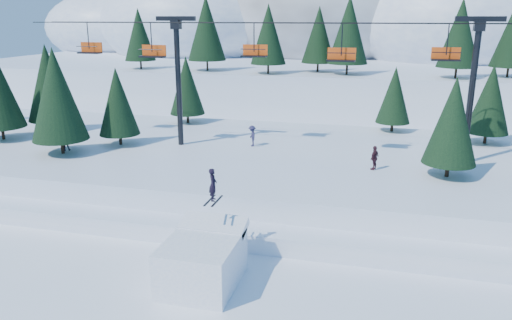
% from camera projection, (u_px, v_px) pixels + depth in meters
% --- Properties ---
extents(ground, '(160.00, 160.00, 0.00)m').
position_uv_depth(ground, '(213.00, 300.00, 23.31)').
color(ground, white).
rests_on(ground, ground).
extents(mid_shelf, '(70.00, 22.00, 2.50)m').
position_uv_depth(mid_shelf, '(287.00, 167.00, 39.70)').
color(mid_shelf, white).
rests_on(mid_shelf, ground).
extents(berm, '(70.00, 6.00, 1.10)m').
position_uv_depth(berm, '(256.00, 223.00, 30.59)').
color(berm, white).
rests_on(berm, ground).
extents(mountain_ridge, '(119.00, 60.00, 26.46)m').
position_uv_depth(mountain_ridge, '(319.00, 34.00, 90.07)').
color(mountain_ridge, white).
rests_on(mountain_ridge, ground).
extents(jump_kicker, '(3.45, 4.71, 5.53)m').
position_uv_depth(jump_kicker, '(203.00, 259.00, 24.50)').
color(jump_kicker, white).
rests_on(jump_kicker, ground).
extents(chairlift, '(46.00, 3.21, 10.28)m').
position_uv_depth(chairlift, '(309.00, 64.00, 37.13)').
color(chairlift, black).
rests_on(chairlift, mid_shelf).
extents(conifer_stand, '(63.97, 18.07, 8.82)m').
position_uv_depth(conifer_stand, '(333.00, 98.00, 37.61)').
color(conifer_stand, black).
rests_on(conifer_stand, mid_shelf).
extents(distant_skiers, '(30.22, 7.22, 1.71)m').
position_uv_depth(distant_skiers, '(284.00, 143.00, 38.55)').
color(distant_skiers, '#1E3C35').
rests_on(distant_skiers, mid_shelf).
extents(banner_near, '(2.85, 0.32, 0.90)m').
position_uv_depth(banner_near, '(380.00, 258.00, 26.18)').
color(banner_near, black).
rests_on(banner_near, ground).
extents(banner_far, '(2.72, 0.94, 0.90)m').
position_uv_depth(banner_far, '(403.00, 254.00, 26.63)').
color(banner_far, black).
rests_on(banner_far, ground).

